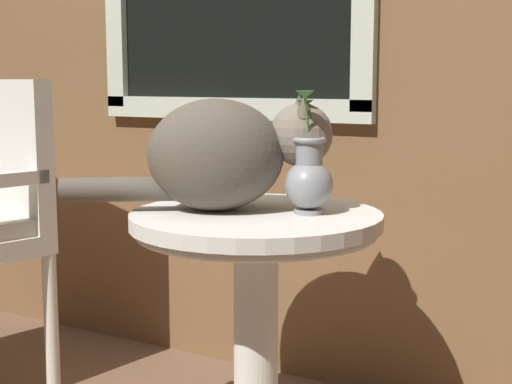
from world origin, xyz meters
TOP-DOWN VIEW (x-y plane):
  - wicker_side_table at (0.29, 0.12)m, footprint 0.62×0.62m
  - cat at (0.20, 0.11)m, footprint 0.58×0.45m
  - pewter_vase_with_ivy at (0.41, 0.17)m, footprint 0.12×0.12m

SIDE VIEW (x-z plane):
  - wicker_side_table at x=0.29m, z-range 0.11..0.75m
  - pewter_vase_with_ivy at x=0.41m, z-range 0.58..0.88m
  - cat at x=0.20m, z-range 0.64..0.92m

